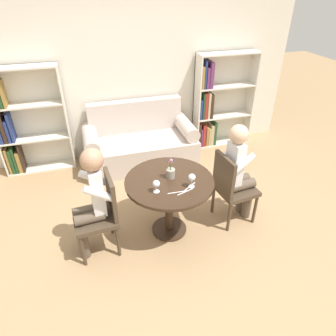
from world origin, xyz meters
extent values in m
plane|color=tan|center=(0.00, 0.00, 0.00)|extent=(16.00, 16.00, 0.00)
cube|color=silver|center=(0.00, 2.03, 1.35)|extent=(5.20, 0.05, 2.70)
cylinder|color=#382619|center=(0.00, 0.00, 0.69)|extent=(0.94, 0.94, 0.03)
cylinder|color=#382619|center=(0.00, 0.00, 0.35)|extent=(0.09, 0.09, 0.65)
cylinder|color=#382619|center=(0.00, 0.00, 0.01)|extent=(0.40, 0.40, 0.03)
cube|color=beige|center=(0.00, 1.56, 0.21)|extent=(1.67, 0.80, 0.42)
cube|color=beige|center=(0.00, 1.88, 0.67)|extent=(1.45, 0.16, 0.50)
cylinder|color=beige|center=(-0.73, 1.56, 0.53)|extent=(0.22, 0.72, 0.22)
cylinder|color=beige|center=(0.73, 1.56, 0.53)|extent=(0.22, 0.72, 0.22)
cube|color=silver|center=(-1.49, 1.98, 0.77)|extent=(0.98, 0.02, 1.54)
cube|color=silver|center=(-1.01, 1.85, 0.77)|extent=(0.02, 0.28, 1.54)
cube|color=silver|center=(-1.49, 1.85, 0.01)|extent=(0.94, 0.28, 0.02)
cube|color=silver|center=(-1.49, 1.85, 0.52)|extent=(0.94, 0.28, 0.02)
cube|color=silver|center=(-1.49, 1.85, 1.02)|extent=(0.94, 0.28, 0.02)
cube|color=silver|center=(-1.49, 1.85, 1.53)|extent=(0.94, 0.28, 0.02)
cube|color=olive|center=(-1.93, 1.84, 0.22)|extent=(0.03, 0.23, 0.40)
cube|color=#234723|center=(-1.89, 1.84, 0.21)|extent=(0.04, 0.23, 0.38)
cube|color=#234723|center=(-1.84, 1.84, 0.23)|extent=(0.03, 0.23, 0.41)
cube|color=olive|center=(-1.79, 1.84, 0.18)|extent=(0.05, 0.23, 0.33)
cube|color=#332319|center=(-1.75, 1.84, 0.24)|extent=(0.03, 0.23, 0.44)
cube|color=#332319|center=(-1.86, 1.84, 0.72)|extent=(0.05, 0.23, 0.39)
cube|color=navy|center=(-1.82, 1.84, 0.69)|extent=(0.04, 0.23, 0.32)
cube|color=navy|center=(-1.77, 1.84, 0.74)|extent=(0.03, 0.23, 0.42)
cube|color=olive|center=(-1.74, 1.84, 1.20)|extent=(0.03, 0.23, 0.34)
cube|color=silver|center=(1.49, 1.98, 0.77)|extent=(0.98, 0.02, 1.54)
cube|color=silver|center=(1.01, 1.85, 0.77)|extent=(0.02, 0.28, 1.54)
cube|color=silver|center=(1.97, 1.85, 0.77)|extent=(0.02, 0.28, 1.54)
cube|color=silver|center=(1.49, 1.85, 0.01)|extent=(0.94, 0.28, 0.02)
cube|color=silver|center=(1.49, 1.85, 0.52)|extent=(0.94, 0.28, 0.02)
cube|color=silver|center=(1.49, 1.85, 1.02)|extent=(0.94, 0.28, 0.02)
cube|color=silver|center=(1.49, 1.85, 1.53)|extent=(0.94, 0.28, 0.02)
cube|color=#332319|center=(1.06, 1.84, 0.23)|extent=(0.04, 0.23, 0.42)
cube|color=#602D5B|center=(1.09, 1.84, 0.18)|extent=(0.03, 0.23, 0.32)
cube|color=maroon|center=(1.14, 1.84, 0.21)|extent=(0.05, 0.23, 0.38)
cube|color=olive|center=(1.20, 1.84, 0.19)|extent=(0.04, 0.23, 0.34)
cube|color=tan|center=(1.24, 1.84, 0.18)|extent=(0.03, 0.23, 0.32)
cube|color=tan|center=(1.29, 1.84, 0.20)|extent=(0.05, 0.23, 0.36)
cube|color=#234723|center=(1.34, 1.84, 0.23)|extent=(0.04, 0.23, 0.41)
cube|color=navy|center=(1.05, 1.84, 0.69)|extent=(0.03, 0.23, 0.33)
cube|color=#234723|center=(1.10, 1.84, 0.74)|extent=(0.03, 0.23, 0.43)
cube|color=maroon|center=(1.14, 1.84, 0.74)|extent=(0.05, 0.23, 0.43)
cube|color=tan|center=(1.19, 1.84, 0.74)|extent=(0.04, 0.23, 0.43)
cube|color=#332319|center=(1.24, 1.84, 0.73)|extent=(0.04, 0.23, 0.41)
cube|color=olive|center=(1.06, 1.84, 1.20)|extent=(0.03, 0.23, 0.34)
cube|color=navy|center=(1.09, 1.84, 1.24)|extent=(0.03, 0.23, 0.42)
cube|color=#602D5B|center=(1.14, 1.84, 1.19)|extent=(0.04, 0.23, 0.32)
cube|color=#602D5B|center=(1.20, 1.84, 1.23)|extent=(0.05, 0.23, 0.40)
cylinder|color=#473828|center=(-1.00, 0.11, 0.20)|extent=(0.04, 0.04, 0.40)
cylinder|color=#473828|center=(-0.97, -0.24, 0.20)|extent=(0.04, 0.04, 0.40)
cylinder|color=#473828|center=(-0.64, 0.14, 0.20)|extent=(0.04, 0.04, 0.40)
cylinder|color=#473828|center=(-0.61, -0.21, 0.20)|extent=(0.04, 0.04, 0.40)
cube|color=#473828|center=(-0.81, -0.05, 0.42)|extent=(0.45, 0.45, 0.05)
cube|color=#473828|center=(-0.62, -0.03, 0.68)|extent=(0.07, 0.38, 0.45)
cylinder|color=#473828|center=(1.01, -0.16, 0.20)|extent=(0.04, 0.04, 0.40)
cylinder|color=#473828|center=(0.96, 0.20, 0.20)|extent=(0.04, 0.04, 0.40)
cylinder|color=#473828|center=(0.65, -0.20, 0.20)|extent=(0.04, 0.04, 0.40)
cylinder|color=#473828|center=(0.61, 0.15, 0.20)|extent=(0.04, 0.04, 0.40)
cube|color=#473828|center=(0.81, 0.00, 0.42)|extent=(0.47, 0.47, 0.05)
cube|color=#473828|center=(0.62, -0.03, 0.68)|extent=(0.08, 0.38, 0.45)
cylinder|color=brown|center=(-0.97, -0.01, 0.23)|extent=(0.11, 0.11, 0.45)
cylinder|color=brown|center=(-0.96, -0.12, 0.23)|extent=(0.11, 0.11, 0.45)
cylinder|color=brown|center=(-0.86, 0.00, 0.50)|extent=(0.31, 0.13, 0.11)
cylinder|color=brown|center=(-0.85, -0.11, 0.50)|extent=(0.31, 0.13, 0.11)
cube|color=white|center=(-0.75, -0.05, 0.76)|extent=(0.14, 0.21, 0.50)
cylinder|color=white|center=(-0.76, 0.09, 0.83)|extent=(0.29, 0.09, 0.23)
cylinder|color=white|center=(-0.74, -0.18, 0.83)|extent=(0.29, 0.09, 0.23)
sphere|color=tan|center=(-0.75, -0.05, 1.12)|extent=(0.22, 0.22, 0.22)
cylinder|color=brown|center=(0.97, -0.03, 0.23)|extent=(0.11, 0.11, 0.45)
cylinder|color=brown|center=(0.96, 0.08, 0.23)|extent=(0.11, 0.11, 0.45)
cylinder|color=brown|center=(0.86, -0.04, 0.50)|extent=(0.31, 0.14, 0.11)
cylinder|color=brown|center=(0.85, 0.07, 0.50)|extent=(0.31, 0.14, 0.11)
cube|color=white|center=(0.75, 0.00, 0.77)|extent=(0.14, 0.21, 0.53)
cylinder|color=white|center=(0.76, -0.14, 0.85)|extent=(0.29, 0.10, 0.23)
cylinder|color=white|center=(0.73, 0.13, 0.85)|extent=(0.29, 0.10, 0.23)
sphere|color=beige|center=(0.75, 0.00, 1.14)|extent=(0.20, 0.20, 0.20)
cylinder|color=white|center=(-0.18, -0.15, 0.71)|extent=(0.06, 0.06, 0.00)
cylinder|color=white|center=(-0.18, -0.15, 0.75)|extent=(0.01, 0.01, 0.06)
sphere|color=white|center=(-0.18, -0.15, 0.81)|extent=(0.07, 0.07, 0.07)
sphere|color=maroon|center=(-0.18, -0.15, 0.80)|extent=(0.05, 0.05, 0.05)
cylinder|color=white|center=(0.18, -0.17, 0.71)|extent=(0.06, 0.06, 0.00)
cylinder|color=white|center=(0.18, -0.17, 0.76)|extent=(0.01, 0.01, 0.08)
sphere|color=white|center=(0.18, -0.17, 0.83)|extent=(0.07, 0.07, 0.07)
sphere|color=#E58E75|center=(0.18, -0.17, 0.82)|extent=(0.05, 0.05, 0.05)
cylinder|color=#9E9384|center=(0.03, 0.04, 0.76)|extent=(0.09, 0.09, 0.10)
cylinder|color=#4C7A42|center=(0.02, 0.05, 0.85)|extent=(0.00, 0.01, 0.08)
sphere|color=#D16684|center=(0.02, 0.05, 0.89)|extent=(0.04, 0.04, 0.04)
cylinder|color=#4C7A42|center=(0.03, 0.03, 0.87)|extent=(0.00, 0.00, 0.12)
sphere|color=#9E70B2|center=(0.03, 0.03, 0.93)|extent=(0.04, 0.04, 0.04)
cylinder|color=#4C7A42|center=(0.03, 0.04, 0.86)|extent=(0.00, 0.01, 0.09)
sphere|color=#EACC4C|center=(0.03, 0.04, 0.90)|extent=(0.04, 0.04, 0.04)
cube|color=silver|center=(0.09, -0.24, 0.71)|extent=(0.18, 0.07, 0.00)
cube|color=silver|center=(0.16, -0.17, 0.71)|extent=(0.16, 0.12, 0.00)
cube|color=silver|center=(0.01, -0.22, 0.71)|extent=(0.19, 0.02, 0.00)
camera|label=1|loc=(-0.73, -2.46, 2.51)|focal=32.00mm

